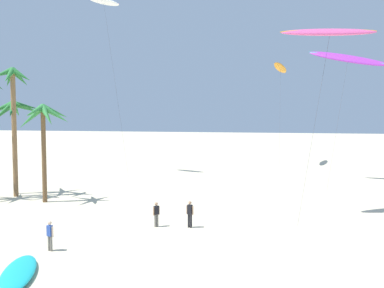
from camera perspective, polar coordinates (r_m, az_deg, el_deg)
The scene contains 11 objects.
palm_tree_0 at distance 44.12m, azimuth -21.16°, elevation 3.46°, with size 5.35×4.94×8.39m.
palm_tree_1 at distance 42.75m, azimuth -21.23°, elevation 5.26°, with size 3.43×3.38×11.22m.
palm_tree_4 at distance 39.31m, azimuth -17.85°, elevation 2.74°, with size 4.54×4.62×8.04m.
flying_kite_0 at distance 51.01m, azimuth 18.71°, elevation 9.96°, with size 8.01×7.37×14.15m.
flying_kite_1 at distance 65.44m, azimuth 10.88°, elevation 9.22°, with size 2.42×11.73×14.09m.
flying_kite_2 at distance 35.14m, azimuth 16.68°, elevation 13.11°, with size 7.64×6.56×13.75m.
flying_kite_4 at distance 56.80m, azimuth -10.86°, elevation 16.89°, with size 6.03×4.10×21.04m.
grounded_kite_1 at distance 23.09m, azimuth -20.67°, elevation -14.67°, with size 3.21×5.28×0.36m.
person_foreground_walker at distance 29.91m, azimuth -0.26°, elevation -8.52°, with size 0.49×0.28×1.73m.
person_near_left at distance 30.24m, azimuth -4.43°, elevation -8.53°, with size 0.36×0.41×1.61m.
person_mid_field at distance 26.30m, azimuth -17.15°, elevation -10.64°, with size 0.48×0.29×1.63m.
Camera 1 is at (6.85, -2.94, 7.57)m, focal length 43.18 mm.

